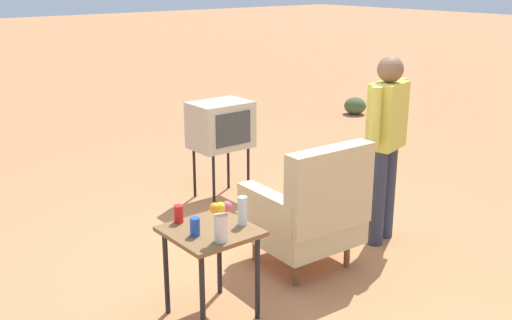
{
  "coord_description": "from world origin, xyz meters",
  "views": [
    {
      "loc": [
        2.91,
        3.36,
        2.3
      ],
      "look_at": [
        -0.42,
        -0.8,
        0.65
      ],
      "focal_mm": 42.8,
      "sensor_mm": 36.0,
      "label": 1
    }
  ],
  "objects_px": {
    "soda_can_red": "(179,214)",
    "bottle_short_clear": "(243,211)",
    "person_standing": "(386,139)",
    "flower_vase": "(221,220)",
    "armchair": "(310,210)",
    "soda_can_blue": "(195,227)",
    "side_table": "(211,243)",
    "tv_on_stand": "(221,126)"
  },
  "relations": [
    {
      "from": "person_standing",
      "to": "bottle_short_clear",
      "type": "distance_m",
      "value": 1.69
    },
    {
      "from": "armchair",
      "to": "soda_can_red",
      "type": "xyz_separation_m",
      "value": [
        1.12,
        -0.13,
        0.22
      ]
    },
    {
      "from": "armchair",
      "to": "flower_vase",
      "type": "relative_size",
      "value": 4.0
    },
    {
      "from": "soda_can_blue",
      "to": "flower_vase",
      "type": "relative_size",
      "value": 0.46
    },
    {
      "from": "side_table",
      "to": "soda_can_red",
      "type": "distance_m",
      "value": 0.3
    },
    {
      "from": "side_table",
      "to": "soda_can_red",
      "type": "relative_size",
      "value": 5.35
    },
    {
      "from": "person_standing",
      "to": "bottle_short_clear",
      "type": "bearing_deg",
      "value": 5.92
    },
    {
      "from": "armchair",
      "to": "bottle_short_clear",
      "type": "bearing_deg",
      "value": 12.47
    },
    {
      "from": "armchair",
      "to": "flower_vase",
      "type": "height_order",
      "value": "armchair"
    },
    {
      "from": "soda_can_blue",
      "to": "armchair",
      "type": "bearing_deg",
      "value": -173.78
    },
    {
      "from": "armchair",
      "to": "soda_can_blue",
      "type": "bearing_deg",
      "value": 6.22
    },
    {
      "from": "flower_vase",
      "to": "soda_can_blue",
      "type": "bearing_deg",
      "value": -65.52
    },
    {
      "from": "armchair",
      "to": "bottle_short_clear",
      "type": "distance_m",
      "value": 0.86
    },
    {
      "from": "armchair",
      "to": "person_standing",
      "type": "height_order",
      "value": "person_standing"
    },
    {
      "from": "tv_on_stand",
      "to": "person_standing",
      "type": "height_order",
      "value": "person_standing"
    },
    {
      "from": "bottle_short_clear",
      "to": "soda_can_blue",
      "type": "xyz_separation_m",
      "value": [
        0.35,
        -0.05,
        -0.04
      ]
    },
    {
      "from": "side_table",
      "to": "flower_vase",
      "type": "relative_size",
      "value": 2.46
    },
    {
      "from": "bottle_short_clear",
      "to": "armchair",
      "type": "bearing_deg",
      "value": -167.53
    },
    {
      "from": "side_table",
      "to": "tv_on_stand",
      "type": "xyz_separation_m",
      "value": [
        -1.42,
        -1.87,
        0.23
      ]
    },
    {
      "from": "tv_on_stand",
      "to": "soda_can_red",
      "type": "relative_size",
      "value": 8.44
    },
    {
      "from": "person_standing",
      "to": "flower_vase",
      "type": "xyz_separation_m",
      "value": [
        1.94,
        0.3,
        -0.14
      ]
    },
    {
      "from": "side_table",
      "to": "soda_can_red",
      "type": "height_order",
      "value": "soda_can_red"
    },
    {
      "from": "soda_can_red",
      "to": "flower_vase",
      "type": "height_order",
      "value": "flower_vase"
    },
    {
      "from": "person_standing",
      "to": "bottle_short_clear",
      "type": "xyz_separation_m",
      "value": [
        1.67,
        0.17,
        -0.19
      ]
    },
    {
      "from": "armchair",
      "to": "soda_can_blue",
      "type": "height_order",
      "value": "armchair"
    },
    {
      "from": "soda_can_red",
      "to": "bottle_short_clear",
      "type": "relative_size",
      "value": 0.61
    },
    {
      "from": "tv_on_stand",
      "to": "flower_vase",
      "type": "relative_size",
      "value": 3.89
    },
    {
      "from": "side_table",
      "to": "flower_vase",
      "type": "height_order",
      "value": "flower_vase"
    },
    {
      "from": "armchair",
      "to": "person_standing",
      "type": "distance_m",
      "value": 0.97
    },
    {
      "from": "bottle_short_clear",
      "to": "person_standing",
      "type": "bearing_deg",
      "value": -174.08
    },
    {
      "from": "tv_on_stand",
      "to": "person_standing",
      "type": "distance_m",
      "value": 1.83
    },
    {
      "from": "side_table",
      "to": "tv_on_stand",
      "type": "relative_size",
      "value": 0.63
    },
    {
      "from": "person_standing",
      "to": "bottle_short_clear",
      "type": "height_order",
      "value": "person_standing"
    },
    {
      "from": "person_standing",
      "to": "soda_can_red",
      "type": "xyz_separation_m",
      "value": [
        1.99,
        -0.13,
        -0.22
      ]
    },
    {
      "from": "bottle_short_clear",
      "to": "flower_vase",
      "type": "bearing_deg",
      "value": 25.17
    },
    {
      "from": "armchair",
      "to": "soda_can_blue",
      "type": "distance_m",
      "value": 1.18
    },
    {
      "from": "armchair",
      "to": "soda_can_blue",
      "type": "relative_size",
      "value": 8.69
    },
    {
      "from": "soda_can_red",
      "to": "soda_can_blue",
      "type": "relative_size",
      "value": 1.0
    },
    {
      "from": "armchair",
      "to": "soda_can_red",
      "type": "bearing_deg",
      "value": -6.5
    },
    {
      "from": "bottle_short_clear",
      "to": "soda_can_blue",
      "type": "height_order",
      "value": "bottle_short_clear"
    },
    {
      "from": "soda_can_blue",
      "to": "flower_vase",
      "type": "bearing_deg",
      "value": 114.48
    },
    {
      "from": "tv_on_stand",
      "to": "soda_can_red",
      "type": "distance_m",
      "value": 2.23
    }
  ]
}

